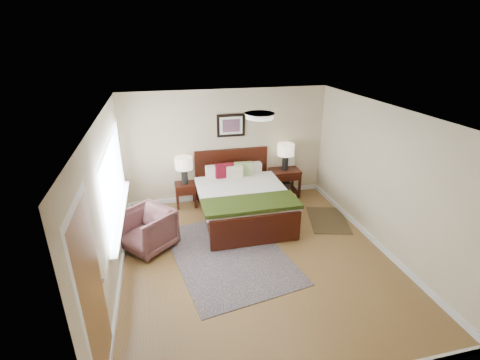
{
  "coord_description": "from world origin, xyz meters",
  "views": [
    {
      "loc": [
        -1.42,
        -4.8,
        3.55
      ],
      "look_at": [
        -0.06,
        0.99,
        1.05
      ],
      "focal_mm": 26.0,
      "sensor_mm": 36.0,
      "label": 1
    }
  ],
  "objects": [
    {
      "name": "lamp_right",
      "position": [
        1.31,
        2.27,
        1.1
      ],
      "size": [
        0.38,
        0.38,
        0.61
      ],
      "color": "black",
      "rests_on": "nightstand_right"
    },
    {
      "name": "wall_art",
      "position": [
        0.09,
        2.47,
        1.72
      ],
      "size": [
        0.62,
        0.05,
        0.5
      ],
      "color": "black",
      "rests_on": "back_wall"
    },
    {
      "name": "floor",
      "position": [
        0.0,
        0.0,
        0.0
      ],
      "size": [
        5.0,
        5.0,
        0.0
      ],
      "primitive_type": "plane",
      "color": "brown",
      "rests_on": "ground"
    },
    {
      "name": "nightstand_right",
      "position": [
        1.31,
        2.26,
        0.39
      ],
      "size": [
        0.66,
        0.5,
        0.66
      ],
      "color": "#351308",
      "rests_on": "ground"
    },
    {
      "name": "ceil_fixture",
      "position": [
        0.0,
        0.0,
        2.47
      ],
      "size": [
        0.44,
        0.44,
        0.08
      ],
      "color": "white",
      "rests_on": "ceiling"
    },
    {
      "name": "lamp_left",
      "position": [
        -0.99,
        2.27,
        0.97
      ],
      "size": [
        0.38,
        0.38,
        0.61
      ],
      "color": "black",
      "rests_on": "nightstand_left"
    },
    {
      "name": "armchair",
      "position": [
        -1.8,
        0.73,
        0.37
      ],
      "size": [
        1.14,
        1.13,
        0.74
      ],
      "primitive_type": "imported",
      "rotation": [
        0.0,
        0.0,
        -0.87
      ],
      "color": "brown",
      "rests_on": "ground"
    },
    {
      "name": "window",
      "position": [
        -2.2,
        0.7,
        1.38
      ],
      "size": [
        0.11,
        2.72,
        1.32
      ],
      "color": "silver",
      "rests_on": "left_wall"
    },
    {
      "name": "ceiling",
      "position": [
        0.0,
        0.0,
        2.5
      ],
      "size": [
        4.5,
        5.0,
        0.02
      ],
      "primitive_type": "cube",
      "color": "white",
      "rests_on": "back_wall"
    },
    {
      "name": "left_wall",
      "position": [
        -2.25,
        0.0,
        1.25
      ],
      "size": [
        0.04,
        5.0,
        2.5
      ],
      "primitive_type": "cube",
      "color": "#C3B38D",
      "rests_on": "ground"
    },
    {
      "name": "nightstand_left",
      "position": [
        -0.99,
        2.25,
        0.41
      ],
      "size": [
        0.44,
        0.4,
        0.53
      ],
      "color": "#351308",
      "rests_on": "ground"
    },
    {
      "name": "right_wall",
      "position": [
        2.25,
        0.0,
        1.25
      ],
      "size": [
        0.04,
        5.0,
        2.5
      ],
      "primitive_type": "cube",
      "color": "#C3B38D",
      "rests_on": "ground"
    },
    {
      "name": "door",
      "position": [
        -2.23,
        -1.75,
        1.07
      ],
      "size": [
        0.06,
        1.0,
        2.18
      ],
      "color": "silver",
      "rests_on": "ground"
    },
    {
      "name": "bed",
      "position": [
        0.09,
        1.43,
        0.54
      ],
      "size": [
        1.79,
        2.17,
        1.17
      ],
      "color": "#351308",
      "rests_on": "ground"
    },
    {
      "name": "front_wall",
      "position": [
        0.0,
        -2.5,
        1.25
      ],
      "size": [
        4.5,
        0.04,
        2.5
      ],
      "primitive_type": "cube",
      "color": "#C3B38D",
      "rests_on": "ground"
    },
    {
      "name": "rug_persian",
      "position": [
        -0.44,
        0.2,
        0.01
      ],
      "size": [
        2.22,
        2.83,
        0.01
      ],
      "primitive_type": "cube",
      "rotation": [
        0.0,
        0.0,
        0.17
      ],
      "color": "#0C1C40",
      "rests_on": "ground"
    },
    {
      "name": "rug_navy",
      "position": [
        1.8,
        0.92,
        0.01
      ],
      "size": [
        1.01,
        1.27,
        0.01
      ],
      "primitive_type": "cube",
      "rotation": [
        0.0,
        0.0,
        -0.27
      ],
      "color": "black",
      "rests_on": "ground"
    },
    {
      "name": "back_wall",
      "position": [
        0.0,
        2.5,
        1.25
      ],
      "size": [
        4.5,
        0.04,
        2.5
      ],
      "primitive_type": "cube",
      "color": "#C3B38D",
      "rests_on": "ground"
    }
  ]
}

